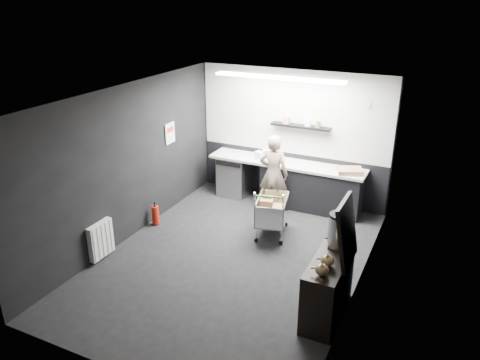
% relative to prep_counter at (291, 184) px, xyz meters
% --- Properties ---
extents(floor, '(5.50, 5.50, 0.00)m').
position_rel_prep_counter_xyz_m(floor, '(-0.14, -2.42, -0.46)').
color(floor, black).
rests_on(floor, ground).
extents(ceiling, '(5.50, 5.50, 0.00)m').
position_rel_prep_counter_xyz_m(ceiling, '(-0.14, -2.42, 2.24)').
color(ceiling, white).
rests_on(ceiling, wall_back).
extents(wall_back, '(5.50, 0.00, 5.50)m').
position_rel_prep_counter_xyz_m(wall_back, '(-0.14, 0.33, 0.89)').
color(wall_back, black).
rests_on(wall_back, floor).
extents(wall_front, '(5.50, 0.00, 5.50)m').
position_rel_prep_counter_xyz_m(wall_front, '(-0.14, -5.17, 0.89)').
color(wall_front, black).
rests_on(wall_front, floor).
extents(wall_left, '(0.00, 5.50, 5.50)m').
position_rel_prep_counter_xyz_m(wall_left, '(-2.14, -2.42, 0.89)').
color(wall_left, black).
rests_on(wall_left, floor).
extents(wall_right, '(0.00, 5.50, 5.50)m').
position_rel_prep_counter_xyz_m(wall_right, '(1.86, -2.42, 0.89)').
color(wall_right, black).
rests_on(wall_right, floor).
extents(kitchen_wall_panel, '(3.95, 0.02, 1.70)m').
position_rel_prep_counter_xyz_m(kitchen_wall_panel, '(-0.14, 0.31, 1.39)').
color(kitchen_wall_panel, silver).
rests_on(kitchen_wall_panel, wall_back).
extents(dado_panel, '(3.95, 0.02, 1.00)m').
position_rel_prep_counter_xyz_m(dado_panel, '(-0.14, 0.31, 0.04)').
color(dado_panel, black).
rests_on(dado_panel, wall_back).
extents(floating_shelf, '(1.20, 0.22, 0.04)m').
position_rel_prep_counter_xyz_m(floating_shelf, '(0.06, 0.20, 1.16)').
color(floating_shelf, black).
rests_on(floating_shelf, wall_back).
extents(wall_clock, '(0.20, 0.03, 0.20)m').
position_rel_prep_counter_xyz_m(wall_clock, '(1.26, 0.30, 1.69)').
color(wall_clock, silver).
rests_on(wall_clock, wall_back).
extents(poster, '(0.02, 0.30, 0.40)m').
position_rel_prep_counter_xyz_m(poster, '(-2.12, -1.12, 1.09)').
color(poster, white).
rests_on(poster, wall_left).
extents(poster_red_band, '(0.02, 0.22, 0.10)m').
position_rel_prep_counter_xyz_m(poster_red_band, '(-2.11, -1.12, 1.16)').
color(poster_red_band, red).
rests_on(poster_red_band, poster).
extents(radiator, '(0.10, 0.50, 0.60)m').
position_rel_prep_counter_xyz_m(radiator, '(-2.08, -3.32, -0.11)').
color(radiator, silver).
rests_on(radiator, wall_left).
extents(ceiling_strip, '(2.40, 0.20, 0.04)m').
position_rel_prep_counter_xyz_m(ceiling_strip, '(-0.14, -0.57, 2.21)').
color(ceiling_strip, white).
rests_on(ceiling_strip, ceiling).
extents(prep_counter, '(3.20, 0.61, 0.90)m').
position_rel_prep_counter_xyz_m(prep_counter, '(0.00, 0.00, 0.00)').
color(prep_counter, black).
rests_on(prep_counter, floor).
extents(person, '(0.60, 0.42, 1.58)m').
position_rel_prep_counter_xyz_m(person, '(-0.22, -0.45, 0.33)').
color(person, beige).
rests_on(person, floor).
extents(shopping_cart, '(0.69, 0.97, 0.95)m').
position_rel_prep_counter_xyz_m(shopping_cart, '(0.11, -1.34, -0.01)').
color(shopping_cart, silver).
rests_on(shopping_cart, floor).
extents(sideboard, '(0.49, 1.14, 1.71)m').
position_rel_prep_counter_xyz_m(sideboard, '(1.64, -3.11, 0.09)').
color(sideboard, black).
rests_on(sideboard, floor).
extents(fire_extinguisher, '(0.13, 0.13, 0.44)m').
position_rel_prep_counter_xyz_m(fire_extinguisher, '(-1.99, -1.94, -0.24)').
color(fire_extinguisher, red).
rests_on(fire_extinguisher, floor).
extents(cardboard_box, '(0.55, 0.49, 0.09)m').
position_rel_prep_counter_xyz_m(cardboard_box, '(1.16, -0.05, 0.49)').
color(cardboard_box, '#A77E59').
rests_on(cardboard_box, prep_counter).
extents(pink_tub, '(0.19, 0.19, 0.19)m').
position_rel_prep_counter_xyz_m(pink_tub, '(-0.55, 0.00, 0.54)').
color(pink_tub, '#F6D5D8').
rests_on(pink_tub, prep_counter).
extents(white_container, '(0.21, 0.19, 0.16)m').
position_rel_prep_counter_xyz_m(white_container, '(-0.69, -0.05, 0.52)').
color(white_container, silver).
rests_on(white_container, prep_counter).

